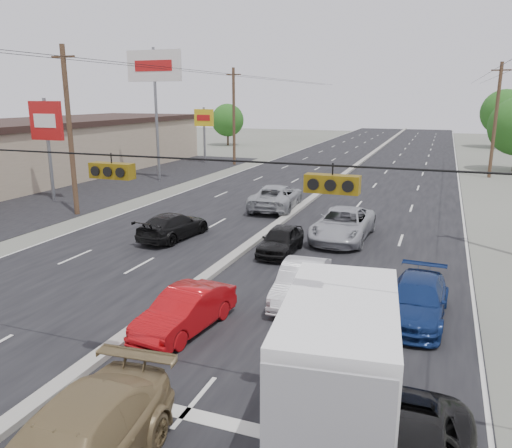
% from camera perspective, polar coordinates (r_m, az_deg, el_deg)
% --- Properties ---
extents(ground, '(200.00, 200.00, 0.00)m').
position_cam_1_polar(ground, '(14.39, -19.58, -15.95)').
color(ground, '#606356').
rests_on(ground, ground).
extents(road_surface, '(20.00, 160.00, 0.02)m').
position_cam_1_polar(road_surface, '(40.80, 8.30, 4.20)').
color(road_surface, black).
rests_on(road_surface, ground).
extents(center_median, '(0.50, 160.00, 0.20)m').
position_cam_1_polar(center_median, '(40.78, 8.31, 4.34)').
color(center_median, gray).
rests_on(center_median, ground).
extents(strip_mall, '(12.00, 42.00, 4.60)m').
position_cam_1_polar(strip_mall, '(48.82, -24.70, 7.43)').
color(strip_mall, tan).
rests_on(strip_mall, ground).
extents(parking_lot, '(10.00, 42.00, 0.02)m').
position_cam_1_polar(parking_lot, '(43.27, -15.87, 4.38)').
color(parking_lot, black).
rests_on(parking_lot, ground).
extents(utility_pole_left_b, '(1.60, 0.30, 10.00)m').
position_cam_1_polar(utility_pole_left_b, '(32.12, -20.52, 9.95)').
color(utility_pole_left_b, '#422D1E').
rests_on(utility_pole_left_b, ground).
extents(utility_pole_left_c, '(1.60, 0.30, 10.00)m').
position_cam_1_polar(utility_pole_left_c, '(53.58, -2.55, 12.21)').
color(utility_pole_left_c, '#422D1E').
rests_on(utility_pole_left_c, ground).
extents(utility_pole_right_c, '(1.60, 0.30, 10.00)m').
position_cam_1_polar(utility_pole_right_c, '(49.50, 25.69, 10.68)').
color(utility_pole_right_c, '#422D1E').
rests_on(utility_pole_right_c, ground).
extents(traffic_signals, '(25.00, 0.30, 0.54)m').
position_cam_1_polar(traffic_signals, '(11.75, -16.53, 6.09)').
color(traffic_signals, black).
rests_on(traffic_signals, ground).
extents(pole_sign_mid, '(2.60, 0.25, 7.00)m').
position_cam_1_polar(pole_sign_mid, '(37.35, -22.81, 10.24)').
color(pole_sign_mid, slate).
rests_on(pole_sign_mid, ground).
extents(pole_sign_billboard, '(5.00, 0.25, 11.00)m').
position_cam_1_polar(pole_sign_billboard, '(43.81, -11.54, 16.41)').
color(pole_sign_billboard, slate).
rests_on(pole_sign_billboard, ground).
extents(pole_sign_far, '(2.20, 0.25, 6.00)m').
position_cam_1_polar(pole_sign_far, '(55.08, -5.96, 11.48)').
color(pole_sign_far, slate).
rests_on(pole_sign_far, ground).
extents(tree_left_far, '(4.80, 4.80, 6.12)m').
position_cam_1_polar(tree_left_far, '(75.75, -3.26, 11.76)').
color(tree_left_far, '#382619').
rests_on(tree_left_far, ground).
extents(tree_right_far, '(6.40, 6.40, 8.16)m').
position_cam_1_polar(tree_right_far, '(79.68, 26.52, 11.34)').
color(tree_right_far, '#382619').
rests_on(tree_right_far, ground).
extents(box_truck, '(2.86, 6.40, 3.14)m').
position_cam_1_polar(box_truck, '(11.35, 9.62, -14.55)').
color(box_truck, black).
rests_on(box_truck, ground).
extents(red_sedan, '(1.89, 4.13, 1.31)m').
position_cam_1_polar(red_sedan, '(15.74, -8.10, -9.83)').
color(red_sedan, '#AD0A0F').
rests_on(red_sedan, ground).
extents(queue_car_a, '(1.55, 3.77, 1.28)m').
position_cam_1_polar(queue_car_a, '(23.05, 2.85, -1.87)').
color(queue_car_a, black).
rests_on(queue_car_a, ground).
extents(queue_car_b, '(1.65, 4.23, 1.37)m').
position_cam_1_polar(queue_car_b, '(17.82, 5.23, -6.69)').
color(queue_car_b, silver).
rests_on(queue_car_b, ground).
extents(queue_car_c, '(2.72, 5.66, 1.56)m').
position_cam_1_polar(queue_car_c, '(25.64, 9.92, -0.08)').
color(queue_car_c, '#A0A2A7').
rests_on(queue_car_c, ground).
extents(queue_car_d, '(2.07, 4.61, 1.31)m').
position_cam_1_polar(queue_car_d, '(17.16, 17.90, -8.31)').
color(queue_car_d, navy).
rests_on(queue_car_d, ground).
extents(oncoming_near, '(2.35, 4.73, 1.32)m').
position_cam_1_polar(oncoming_near, '(25.80, -9.42, -0.24)').
color(oncoming_near, black).
rests_on(oncoming_near, ground).
extents(oncoming_far, '(3.09, 5.92, 1.59)m').
position_cam_1_polar(oncoming_far, '(32.19, 2.34, 3.09)').
color(oncoming_far, '#989CA0').
rests_on(oncoming_far, ground).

